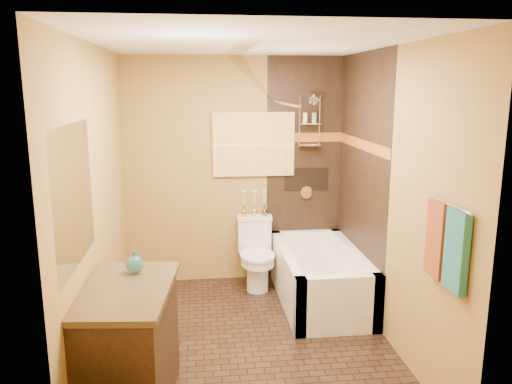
{
  "coord_description": "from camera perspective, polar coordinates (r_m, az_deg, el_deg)",
  "views": [
    {
      "loc": [
        -0.41,
        -3.94,
        2.17
      ],
      "look_at": [
        0.1,
        0.4,
        1.25
      ],
      "focal_mm": 35.0,
      "sensor_mm": 36.0,
      "label": 1
    }
  ],
  "objects": [
    {
      "name": "towel_teal",
      "position": [
        3.33,
        21.92,
        -6.28
      ],
      "size": [
        0.05,
        0.22,
        0.52
      ],
      "primitive_type": "cube",
      "color": "#216E65",
      "rests_on": "towel_bar"
    },
    {
      "name": "vanity",
      "position": [
        3.65,
        -14.6,
        -16.79
      ],
      "size": [
        0.7,
        1.04,
        0.87
      ],
      "rotation": [
        0.0,
        0.0,
        -0.1
      ],
      "color": "black",
      "rests_on": "floor"
    },
    {
      "name": "ceiling",
      "position": [
        3.98,
        -0.81,
        16.68
      ],
      "size": [
        3.0,
        3.0,
        0.0
      ],
      "primitive_type": "plane",
      "color": "silver",
      "rests_on": "wall_back"
    },
    {
      "name": "wall_left",
      "position": [
        4.13,
        -17.57,
        -1.52
      ],
      "size": [
        0.02,
        3.0,
        2.5
      ],
      "primitive_type": "cube",
      "color": "olive",
      "rests_on": "floor"
    },
    {
      "name": "towel_rust",
      "position": [
        3.55,
        19.94,
        -5.02
      ],
      "size": [
        0.05,
        0.22,
        0.52
      ],
      "primitive_type": "cube",
      "color": "maroon",
      "rests_on": "towel_bar"
    },
    {
      "name": "wall_right",
      "position": [
        4.36,
        15.14,
        -0.68
      ],
      "size": [
        0.02,
        3.0,
        2.5
      ],
      "primitive_type": "cube",
      "color": "olive",
      "rests_on": "floor"
    },
    {
      "name": "alcove_tile_right",
      "position": [
        5.04,
        11.89,
        1.17
      ],
      "size": [
        0.01,
        1.5,
        2.5
      ],
      "primitive_type": "cube",
      "color": "black",
      "rests_on": "wall_right"
    },
    {
      "name": "alcove_niche",
      "position": [
        5.65,
        5.77,
        1.49
      ],
      "size": [
        0.5,
        0.01,
        0.25
      ],
      "primitive_type": "cube",
      "color": "black",
      "rests_on": "alcove_tile_back"
    },
    {
      "name": "bathtub",
      "position": [
        5.23,
        7.3,
        -10.06
      ],
      "size": [
        0.8,
        1.5,
        0.55
      ],
      "color": "white",
      "rests_on": "floor"
    },
    {
      "name": "mosaic_band_back",
      "position": [
        5.58,
        5.63,
        6.23
      ],
      "size": [
        0.85,
        0.01,
        0.1
      ],
      "primitive_type": "cube",
      "color": "brown",
      "rests_on": "alcove_tile_back"
    },
    {
      "name": "bud_vases",
      "position": [
        5.51,
        -0.17,
        -1.21
      ],
      "size": [
        0.29,
        0.06,
        0.28
      ],
      "color": "gold",
      "rests_on": "toilet"
    },
    {
      "name": "alcove_tile_back",
      "position": [
        5.64,
        5.53,
        2.49
      ],
      "size": [
        0.85,
        0.01,
        2.5
      ],
      "primitive_type": "cube",
      "color": "black",
      "rests_on": "wall_back"
    },
    {
      "name": "wall_front",
      "position": [
        2.65,
        2.65,
        -8.48
      ],
      "size": [
        2.4,
        0.02,
        2.5
      ],
      "primitive_type": "cube",
      "color": "olive",
      "rests_on": "floor"
    },
    {
      "name": "sunset_painting",
      "position": [
        5.49,
        -0.28,
        5.46
      ],
      "size": [
        0.9,
        0.04,
        0.7
      ],
      "primitive_type": "cube",
      "color": "gold",
      "rests_on": "wall_back"
    },
    {
      "name": "floor",
      "position": [
        4.52,
        -0.71,
        -16.75
      ],
      "size": [
        3.0,
        3.0,
        0.0
      ],
      "primitive_type": "plane",
      "color": "black",
      "rests_on": "ground"
    },
    {
      "name": "vanity_mirror",
      "position": [
        3.34,
        -20.04,
        -0.4
      ],
      "size": [
        0.01,
        1.0,
        0.9
      ],
      "primitive_type": "cube",
      "color": "white",
      "rests_on": "wall_left"
    },
    {
      "name": "towel_bar",
      "position": [
        3.37,
        21.09,
        -1.25
      ],
      "size": [
        0.02,
        0.55,
        0.02
      ],
      "primitive_type": "cylinder",
      "rotation": [
        1.57,
        0.0,
        0.0
      ],
      "color": "silver",
      "rests_on": "wall_right"
    },
    {
      "name": "teal_bottle",
      "position": [
        3.67,
        -13.72,
        -7.76
      ],
      "size": [
        0.17,
        0.17,
        0.2
      ],
      "primitive_type": null,
      "rotation": [
        0.0,
        0.0,
        -0.37
      ],
      "color": "#25646F",
      "rests_on": "vanity"
    },
    {
      "name": "wall_back",
      "position": [
        5.54,
        -2.36,
        2.37
      ],
      "size": [
        2.4,
        0.02,
        2.5
      ],
      "primitive_type": "cube",
      "color": "olive",
      "rests_on": "floor"
    },
    {
      "name": "toilet",
      "position": [
        5.5,
        0.03,
        -7.01
      ],
      "size": [
        0.39,
        0.58,
        0.76
      ],
      "rotation": [
        0.0,
        0.0,
        -0.06
      ],
      "color": "white",
      "rests_on": "floor"
    },
    {
      "name": "curtain_rod",
      "position": [
        4.77,
        3.13,
        10.12
      ],
      "size": [
        0.03,
        1.55,
        0.03
      ],
      "primitive_type": "cylinder",
      "rotation": [
        1.57,
        0.0,
        0.0
      ],
      "color": "silver",
      "rests_on": "wall_back"
    },
    {
      "name": "mosaic_band_right",
      "position": [
        4.99,
        11.96,
        5.35
      ],
      "size": [
        0.01,
        1.5,
        0.1
      ],
      "primitive_type": "cube",
      "color": "brown",
      "rests_on": "alcove_tile_right"
    },
    {
      "name": "shower_fixtures",
      "position": [
        5.48,
        6.12,
        6.6
      ],
      "size": [
        0.24,
        0.33,
        1.16
      ],
      "color": "silver",
      "rests_on": "floor"
    }
  ]
}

